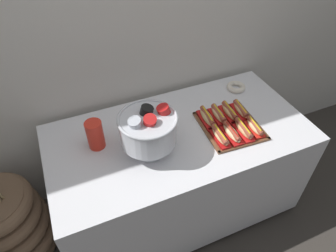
% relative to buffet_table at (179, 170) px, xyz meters
% --- Properties ---
extents(ground_plane, '(10.00, 10.00, 0.00)m').
position_rel_buffet_table_xyz_m(ground_plane, '(0.00, 0.00, -0.39)').
color(ground_plane, '#38332D').
extents(back_wall, '(6.00, 0.10, 2.60)m').
position_rel_buffet_table_xyz_m(back_wall, '(0.00, 0.48, 0.91)').
color(back_wall, silver).
rests_on(back_wall, ground_plane).
extents(buffet_table, '(1.54, 0.78, 0.74)m').
position_rel_buffet_table_xyz_m(buffet_table, '(0.00, 0.00, 0.00)').
color(buffet_table, silver).
rests_on(buffet_table, ground_plane).
extents(floor_vase, '(0.53, 0.53, 1.02)m').
position_rel_buffet_table_xyz_m(floor_vase, '(-1.10, 0.11, -0.12)').
color(floor_vase, brown).
rests_on(floor_vase, ground_plane).
extents(serving_tray, '(0.35, 0.38, 0.01)m').
position_rel_buffet_table_xyz_m(serving_tray, '(0.29, -0.07, 0.36)').
color(serving_tray, brown).
rests_on(serving_tray, buffet_table).
extents(hot_dog_0, '(0.06, 0.18, 0.06)m').
position_rel_buffet_table_xyz_m(hot_dog_0, '(0.18, -0.15, 0.39)').
color(hot_dog_0, '#B21414').
rests_on(hot_dog_0, serving_tray).
extents(hot_dog_1, '(0.07, 0.18, 0.06)m').
position_rel_buffet_table_xyz_m(hot_dog_1, '(0.25, -0.15, 0.38)').
color(hot_dog_1, '#B21414').
rests_on(hot_dog_1, serving_tray).
extents(hot_dog_2, '(0.07, 0.18, 0.06)m').
position_rel_buffet_table_xyz_m(hot_dog_2, '(0.33, -0.16, 0.39)').
color(hot_dog_2, red).
rests_on(hot_dog_2, serving_tray).
extents(hot_dog_3, '(0.08, 0.17, 0.06)m').
position_rel_buffet_table_xyz_m(hot_dog_3, '(0.40, -0.16, 0.38)').
color(hot_dog_3, red).
rests_on(hot_dog_3, serving_tray).
extents(hot_dog_4, '(0.08, 0.19, 0.06)m').
position_rel_buffet_table_xyz_m(hot_dog_4, '(0.19, 0.02, 0.39)').
color(hot_dog_4, red).
rests_on(hot_dog_4, serving_tray).
extents(hot_dog_5, '(0.08, 0.18, 0.06)m').
position_rel_buffet_table_xyz_m(hot_dog_5, '(0.26, 0.01, 0.39)').
color(hot_dog_5, red).
rests_on(hot_dog_5, serving_tray).
extents(hot_dog_6, '(0.08, 0.18, 0.06)m').
position_rel_buffet_table_xyz_m(hot_dog_6, '(0.34, 0.01, 0.39)').
color(hot_dog_6, red).
rests_on(hot_dog_6, serving_tray).
extents(hot_dog_7, '(0.08, 0.18, 0.06)m').
position_rel_buffet_table_xyz_m(hot_dog_7, '(0.41, 0.00, 0.38)').
color(hot_dog_7, red).
rests_on(hot_dog_7, serving_tray).
extents(punch_bowl, '(0.32, 0.31, 0.28)m').
position_rel_buffet_table_xyz_m(punch_bowl, '(-0.21, -0.06, 0.51)').
color(punch_bowl, silver).
rests_on(punch_bowl, buffet_table).
extents(cup_stack, '(0.09, 0.09, 0.17)m').
position_rel_buffet_table_xyz_m(cup_stack, '(-0.47, 0.09, 0.44)').
color(cup_stack, red).
rests_on(cup_stack, buffet_table).
extents(donut, '(0.13, 0.13, 0.03)m').
position_rel_buffet_table_xyz_m(donut, '(0.53, 0.24, 0.37)').
color(donut, silver).
rests_on(donut, buffet_table).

